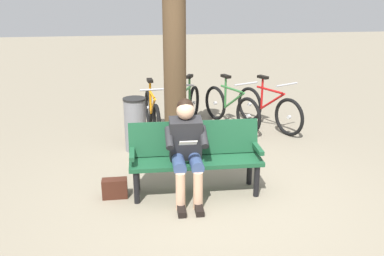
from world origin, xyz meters
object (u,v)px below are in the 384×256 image
at_px(person_reading, 186,146).
at_px(bicycle_purple, 268,109).
at_px(handbag, 115,188).
at_px(bicycle_orange, 231,108).
at_px(litter_bin, 135,124).
at_px(bench, 195,152).
at_px(tree_trunk, 174,31).
at_px(bicycle_red, 187,108).
at_px(bicycle_silver, 152,114).

height_order(person_reading, bicycle_purple, person_reading).
distance_m(handbag, bicycle_purple, 3.57).
bearing_deg(handbag, bicycle_orange, -129.56).
bearing_deg(litter_bin, bicycle_orange, -152.08).
distance_m(bench, bicycle_purple, 2.85).
bearing_deg(bicycle_orange, tree_trunk, -69.78).
relative_size(handbag, bicycle_purple, 0.19).
height_order(bench, person_reading, person_reading).
distance_m(tree_trunk, litter_bin, 1.55).
relative_size(person_reading, litter_bin, 1.43).
height_order(person_reading, bicycle_red, person_reading).
bearing_deg(handbag, bench, -177.32).
bearing_deg(bicycle_red, tree_trunk, 6.84).
bearing_deg(bicycle_silver, person_reading, 1.54).
xyz_separation_m(tree_trunk, bicycle_purple, (-1.79, -0.87, -1.48)).
xyz_separation_m(person_reading, bicycle_red, (-0.39, -2.69, -0.31)).
bearing_deg(bicycle_red, bench, 17.61).
xyz_separation_m(bench, bicycle_silver, (0.38, -2.27, -0.15)).
distance_m(bench, handbag, 1.06).
bearing_deg(person_reading, handbag, -5.55).
xyz_separation_m(litter_bin, bicycle_silver, (-0.31, -0.76, -0.06)).
height_order(tree_trunk, bicycle_purple, tree_trunk).
bearing_deg(litter_bin, person_reading, 108.59).
bearing_deg(tree_trunk, bench, 93.13).
bearing_deg(bicycle_silver, bicycle_purple, 85.41).
distance_m(person_reading, bicycle_orange, 2.88).
height_order(bench, bicycle_red, bicycle_red).
height_order(handbag, bicycle_orange, bicycle_orange).
bearing_deg(bicycle_silver, tree_trunk, 14.87).
relative_size(handbag, litter_bin, 0.36).
bearing_deg(tree_trunk, bicycle_red, -106.73).
bearing_deg(tree_trunk, handbag, 57.72).
bearing_deg(litter_bin, bicycle_red, -133.08).
bearing_deg(bicycle_orange, bicycle_red, -118.60).
bearing_deg(bicycle_orange, person_reading, -46.87).
xyz_separation_m(bicycle_purple, bicycle_orange, (0.65, -0.18, 0.00)).
xyz_separation_m(person_reading, bicycle_purple, (-1.85, -2.42, -0.31)).
relative_size(bench, handbag, 5.39).
bearing_deg(bench, bicycle_orange, -111.60).
bearing_deg(bicycle_silver, handbag, -19.05).
bearing_deg(bicycle_purple, bench, -61.94).
distance_m(bicycle_orange, bicycle_silver, 1.46).
bearing_deg(bicycle_purple, handbag, -74.26).
bearing_deg(bicycle_orange, bicycle_silver, -105.51).
distance_m(tree_trunk, bicycle_purple, 2.48).
bearing_deg(bicycle_red, person_reading, 15.25).
distance_m(bicycle_purple, bicycle_red, 1.48).
bearing_deg(bench, bicycle_purple, -125.19).
relative_size(bicycle_purple, bicycle_silver, 0.92).
xyz_separation_m(bench, litter_bin, (0.69, -1.51, -0.08)).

